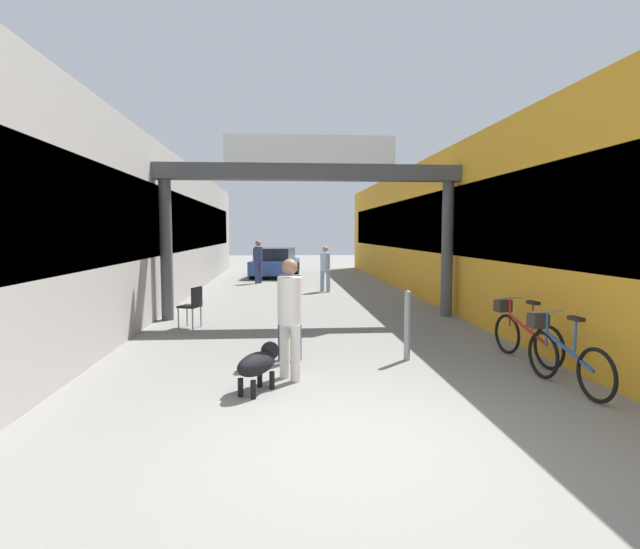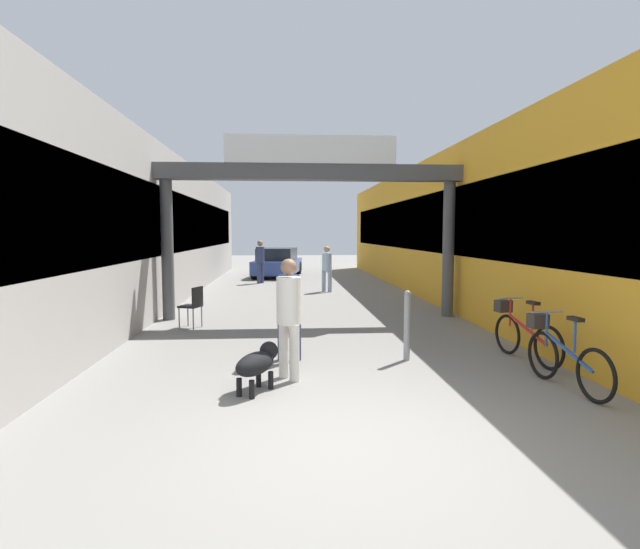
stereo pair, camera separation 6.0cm
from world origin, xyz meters
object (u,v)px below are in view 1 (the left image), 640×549
Objects in this scene: dog_on_leash at (259,363)px; bicycle_blue_nearest at (562,354)px; bicycle_red_second at (522,333)px; bollard_post_metal at (407,325)px; parked_car_blue at (275,263)px; pedestrian_companion at (290,304)px; pedestrian_with_dog at (290,311)px; cafe_chair_black_nearer at (193,303)px; pedestrian_carrying_crate at (325,266)px; pedestrian_elderly_walking at (258,259)px.

bicycle_blue_nearest is (4.00, -0.13, 0.06)m from dog_on_leash.
bicycle_red_second is 1.48× the size of bollard_post_metal.
parked_car_blue reaches higher than bollard_post_metal.
parked_car_blue is (-0.37, 15.29, -0.27)m from pedestrian_companion.
pedestrian_with_dog is 4.39m from cafe_chair_black_nearer.
pedestrian_with_dog reaches higher than pedestrian_companion.
pedestrian_companion is 1.92m from bollard_post_metal.
pedestrian_companion is 3.50m from cafe_chair_black_nearer.
parked_car_blue reaches higher than cafe_chair_black_nearer.
parked_car_blue is (-0.35, 16.35, -0.32)m from pedestrian_with_dog.
cafe_chair_black_nearer is (-3.41, -6.33, -0.35)m from pedestrian_carrying_crate.
pedestrian_elderly_walking is 0.41× the size of parked_car_blue.
pedestrian_companion is at bearing 89.10° from pedestrian_with_dog.
bicycle_red_second is at bearing -3.81° from pedestrian_companion.
pedestrian_companion reaches higher than parked_car_blue.
dog_on_leash is at bearing -162.59° from bicycle_red_second.
pedestrian_elderly_walking reaches higher than pedestrian_companion.
cafe_chair_black_nearer is at bearing 117.15° from pedestrian_with_dog.
pedestrian_companion is at bearing 154.80° from bicycle_blue_nearest.
bicycle_red_second is at bearing -69.07° from pedestrian_elderly_walking.
dog_on_leash is at bearing -87.49° from pedestrian_elderly_walking.
pedestrian_companion is 0.96× the size of bicycle_red_second.
pedestrian_elderly_walking is at bearing 128.43° from pedestrian_carrying_crate.
dog_on_leash is 0.50× the size of bicycle_red_second.
parked_car_blue reaches higher than bicycle_blue_nearest.
dog_on_leash is (-0.42, -1.56, -0.54)m from pedestrian_companion.
dog_on_leash is (-1.82, -10.72, -0.51)m from pedestrian_carrying_crate.
bollard_post_metal is at bearing 176.79° from bicycle_red_second.
dog_on_leash is 2.71m from bollard_post_metal.
pedestrian_elderly_walking is 1.03× the size of bicycle_blue_nearest.
bicycle_blue_nearest reaches higher than dog_on_leash.
pedestrian_carrying_crate is 1.88× the size of dog_on_leash.
cafe_chair_black_nearer is (-2.01, 2.83, -0.38)m from pedestrian_companion.
bollard_post_metal is (1.88, -0.14, -0.34)m from pedestrian_companion.
dog_on_leash is 4.67m from cafe_chair_black_nearer.
pedestrian_elderly_walking reaches higher than pedestrian_with_dog.
cafe_chair_black_nearer is (-1.59, 4.39, 0.16)m from dog_on_leash.
pedestrian_companion is (0.02, 1.06, -0.05)m from pedestrian_with_dog.
pedestrian_carrying_crate is (1.42, 10.22, -0.07)m from pedestrian_with_dog.
parked_car_blue is at bearing 103.07° from bicycle_blue_nearest.
pedestrian_with_dog is 3.88m from bicycle_red_second.
cafe_chair_black_nearer is at bearing 151.83° from bicycle_red_second.
dog_on_leash is 0.50× the size of bicycle_blue_nearest.
pedestrian_elderly_walking is 2.06× the size of dog_on_leash.
bicycle_blue_nearest is at bearing -25.20° from pedestrian_companion.
bollard_post_metal is at bearing 25.72° from pedestrian_with_dog.
cafe_chair_black_nearer is at bearing 142.57° from bollard_post_metal.
bicycle_red_second is 1.87m from bollard_post_metal.
pedestrian_with_dog is 1.01× the size of bicycle_red_second.
pedestrian_with_dog is at bearing -167.87° from bicycle_red_second.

